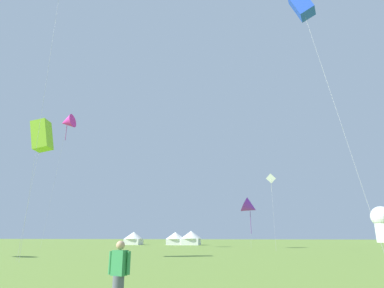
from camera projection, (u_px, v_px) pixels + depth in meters
kite_magenta_delta at (67, 122)px, 56.35m from camera, size 2.71×2.61×22.78m
kite_purple_delta at (250, 207)px, 52.19m from camera, size 3.11×2.58×8.06m
kite_blue_box at (301, 5)px, 23.71m from camera, size 3.38×3.06×19.74m
kite_white_diamond at (271, 180)px, 46.02m from camera, size 1.40×2.41×10.63m
kite_lime_box at (42, 136)px, 30.06m from camera, size 2.14×3.09×12.55m
person_spectator at (119, 278)px, 7.83m from camera, size 0.57×0.31×1.73m
festival_tent_right at (134, 238)px, 70.32m from camera, size 4.25×4.25×2.76m
festival_tent_left at (175, 238)px, 68.61m from camera, size 4.16×4.16×2.70m
festival_tent_center at (191, 237)px, 68.02m from camera, size 4.51×4.51×2.93m
observatory_dome at (383, 222)px, 97.46m from camera, size 6.40×6.40×10.80m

